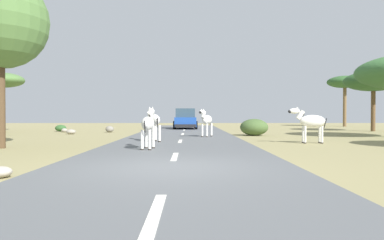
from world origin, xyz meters
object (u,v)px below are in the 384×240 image
Objects in this scene: rock_0 at (110,129)px; rock_2 at (64,130)px; tree_3 at (345,83)px; bush_2 at (255,125)px; zebra_0 at (206,120)px; zebra_1 at (148,124)px; zebra_3 at (310,121)px; car_0 at (185,119)px; tree_0 at (2,81)px; bush_1 at (61,128)px; rock_1 at (71,132)px; tree_4 at (373,81)px; zebra_2 at (154,120)px; bush_0 at (254,127)px; tree_5 at (0,22)px; rock_3 at (0,172)px.

rock_0 reaches higher than rock_2.
tree_3 is 14.12m from bush_2.
zebra_0 is 0.98× the size of zebra_1.
rock_2 is at bearing 57.22° from zebra_3.
tree_0 is (-13.64, -4.25, 2.93)m from car_0.
zebra_3 is 2.96× the size of rock_0.
car_0 reaches higher than bush_1.
rock_1 is 2.74m from rock_2.
tree_4 is at bearing 0.31° from tree_0.
tree_3 is 1.17× the size of tree_4.
tree_0 is at bearing 120.36° from zebra_2.
bush_0 is at bearing -21.84° from bush_1.
tree_4 is at bearing 28.79° from bush_0.
zebra_2 is 2.81× the size of rock_0.
tree_5 is at bearing 176.78° from zebra_1.
tree_4 is at bearing 10.26° from rock_1.
zebra_3 is 12.61m from rock_3.
zebra_3 is 2.84× the size of rock_1.
zebra_0 is 0.92× the size of bush_0.
zebra_2 is (-2.54, -3.41, 0.03)m from zebra_0.
zebra_3 is at bearing -29.92° from tree_0.
zebra_3 is 1.02× the size of bush_0.
zebra_0 is 1.28× the size of bush_2.
tree_3 is 8.82× the size of rock_1.
zebra_0 reaches higher than bush_1.
zebra_3 is 0.39× the size of tree_0.
tree_4 is 7.52× the size of rock_1.
tree_5 is (-23.48, -24.23, 0.12)m from tree_3.
zebra_0 is at bearing -41.60° from rock_0.
bush_0 is 8.40m from bush_2.
zebra_0 is at bearing 37.59° from tree_5.
zebra_0 is 15.21m from tree_4.
rock_2 is at bearing -61.65° from bush_1.
zebra_1 is at bearing 95.50° from zebra_0.
bush_1 is 1.41× the size of rock_0.
rock_3 is at bearing 80.87° from car_0.
zebra_1 is at bearing -59.41° from rock_1.
bush_0 is 3.88× the size of rock_2.
bush_1 is 1.61m from rock_2.
car_0 is 10.84m from rock_1.
zebra_3 is 0.26× the size of tree_5.
zebra_1 is at bearing -71.80° from rock_0.
bush_0 is at bearing 61.85° from rock_3.
car_0 is 14.58m from tree_0.
tree_0 is 0.96× the size of tree_4.
bush_2 is 2.00× the size of rock_1.
zebra_2 is 1.35× the size of bush_2.
tree_3 is at bearing 35.94° from bush_2.
rock_3 is (10.20, -19.77, -3.66)m from tree_0.
bush_2 is (5.84, -1.35, -0.49)m from car_0.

